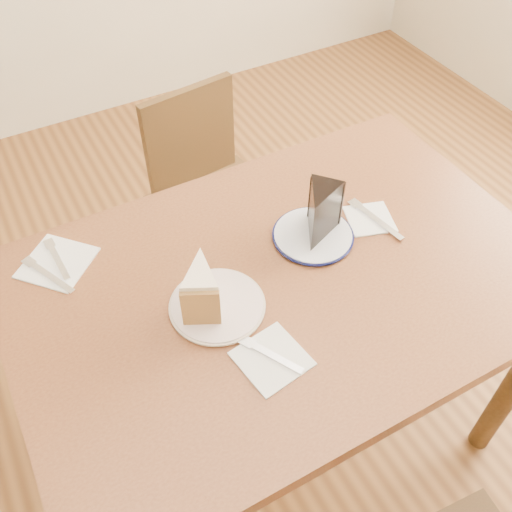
% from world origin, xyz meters
% --- Properties ---
extents(ground, '(4.00, 4.00, 0.00)m').
position_xyz_m(ground, '(0.00, 0.00, 0.00)').
color(ground, '#512F15').
rests_on(ground, ground).
extents(table, '(1.20, 0.80, 0.75)m').
position_xyz_m(table, '(0.00, 0.00, 0.65)').
color(table, '#4D2715').
rests_on(table, ground).
extents(chair_far, '(0.43, 0.43, 0.78)m').
position_xyz_m(chair_far, '(0.12, 0.65, 0.43)').
color(chair_far, '#352110').
rests_on(chair_far, ground).
extents(plate_cream, '(0.20, 0.20, 0.01)m').
position_xyz_m(plate_cream, '(-0.17, -0.01, 0.76)').
color(plate_cream, silver).
rests_on(plate_cream, table).
extents(plate_navy, '(0.18, 0.18, 0.01)m').
position_xyz_m(plate_navy, '(0.12, 0.07, 0.76)').
color(plate_navy, white).
rests_on(plate_navy, table).
extents(carrot_cake, '(0.11, 0.13, 0.10)m').
position_xyz_m(carrot_cake, '(-0.19, 0.02, 0.81)').
color(carrot_cake, white).
rests_on(carrot_cake, plate_cream).
extents(chocolate_cake, '(0.13, 0.13, 0.12)m').
position_xyz_m(chocolate_cake, '(0.13, 0.06, 0.82)').
color(chocolate_cake, black).
rests_on(chocolate_cake, plate_navy).
extents(napkin_cream, '(0.14, 0.14, 0.00)m').
position_xyz_m(napkin_cream, '(-0.13, -0.17, 0.75)').
color(napkin_cream, white).
rests_on(napkin_cream, table).
extents(napkin_navy, '(0.14, 0.14, 0.00)m').
position_xyz_m(napkin_navy, '(0.27, 0.06, 0.75)').
color(napkin_navy, white).
rests_on(napkin_navy, table).
extents(napkin_spare, '(0.20, 0.20, 0.00)m').
position_xyz_m(napkin_spare, '(-0.43, 0.28, 0.75)').
color(napkin_spare, white).
rests_on(napkin_spare, table).
extents(fork_cream, '(0.08, 0.13, 0.00)m').
position_xyz_m(fork_cream, '(-0.13, -0.17, 0.76)').
color(fork_cream, silver).
rests_on(fork_cream, napkin_cream).
extents(knife_navy, '(0.04, 0.17, 0.00)m').
position_xyz_m(knife_navy, '(0.28, 0.04, 0.76)').
color(knife_navy, white).
rests_on(knife_navy, napkin_navy).
extents(fork_spare, '(0.02, 0.14, 0.00)m').
position_xyz_m(fork_spare, '(-0.43, 0.29, 0.76)').
color(fork_spare, silver).
rests_on(fork_spare, napkin_spare).
extents(knife_spare, '(0.08, 0.15, 0.00)m').
position_xyz_m(knife_spare, '(-0.46, 0.25, 0.76)').
color(knife_spare, silver).
rests_on(knife_spare, napkin_spare).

